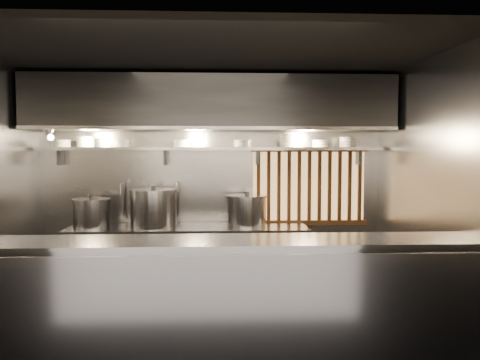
{
  "coord_description": "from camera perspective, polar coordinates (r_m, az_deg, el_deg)",
  "views": [
    {
      "loc": [
        0.08,
        -4.74,
        1.86
      ],
      "look_at": [
        0.33,
        0.55,
        1.52
      ],
      "focal_mm": 35.0,
      "sensor_mm": 36.0,
      "label": 1
    }
  ],
  "objects": [
    {
      "name": "bowl_stack_5",
      "position": [
        6.13,
        5.86,
        4.79
      ],
      "size": [
        0.23,
        0.23,
        0.17
      ],
      "color": "white",
      "rests_on": "bowl_shelf"
    },
    {
      "name": "bowl_stack_6",
      "position": [
        6.21,
        9.73,
        4.39
      ],
      "size": [
        0.22,
        0.22,
        0.09
      ],
      "color": "white",
      "rests_on": "bowl_shelf"
    },
    {
      "name": "cooking_bench",
      "position": [
        6.05,
        -6.33,
        -9.86
      ],
      "size": [
        3.0,
        0.7,
        0.9
      ],
      "primitive_type": "cube",
      "color": "#A0A0A6",
      "rests_on": "floor"
    },
    {
      "name": "stock_pot_left",
      "position": [
        6.11,
        -17.57,
        -3.84
      ],
      "size": [
        0.63,
        0.63,
        0.4
      ],
      "rotation": [
        0.0,
        0.0,
        -0.37
      ],
      "color": "#A0A0A6",
      "rests_on": "cooking_bench"
    },
    {
      "name": "wood_screen",
      "position": [
        6.33,
        8.4,
        -0.75
      ],
      "size": [
        1.56,
        0.09,
        1.04
      ],
      "color": "#FFC472",
      "rests_on": "wall_back"
    },
    {
      "name": "heat_lamp",
      "position": [
        5.94,
        -22.28,
        5.37
      ],
      "size": [
        0.25,
        0.35,
        0.2
      ],
      "color": "#A0A0A6",
      "rests_on": "exhaust_hood"
    },
    {
      "name": "serving_counter",
      "position": [
        4.0,
        -3.86,
        -15.24
      ],
      "size": [
        4.5,
        0.56,
        1.13
      ],
      "color": "#A0A0A6",
      "rests_on": "floor"
    },
    {
      "name": "bowl_stack_7",
      "position": [
        6.3,
        12.99,
        4.51
      ],
      "size": [
        0.23,
        0.23,
        0.13
      ],
      "color": "white",
      "rests_on": "bowl_shelf"
    },
    {
      "name": "faucet_left",
      "position": [
        6.26,
        -14.05,
        -1.55
      ],
      "size": [
        0.04,
        0.3,
        0.5
      ],
      "color": "silver",
      "rests_on": "wall_back"
    },
    {
      "name": "stock_pot_right",
      "position": [
        5.96,
        0.82,
        -3.71
      ],
      "size": [
        0.69,
        0.69,
        0.43
      ],
      "rotation": [
        0.0,
        0.0,
        -0.4
      ],
      "color": "#A0A0A6",
      "rests_on": "cooking_bench"
    },
    {
      "name": "bowl_stack_0",
      "position": [
        6.38,
        -20.88,
        4.18
      ],
      "size": [
        0.23,
        0.23,
        0.09
      ],
      "color": "white",
      "rests_on": "bowl_shelf"
    },
    {
      "name": "pendant_bulb",
      "position": [
        5.95,
        -4.46,
        4.61
      ],
      "size": [
        0.09,
        0.09,
        0.19
      ],
      "color": "#2D2D30",
      "rests_on": "exhaust_hood"
    },
    {
      "name": "bowl_stack_1",
      "position": [
        6.29,
        -18.28,
        4.42
      ],
      "size": [
        0.23,
        0.23,
        0.13
      ],
      "color": "white",
      "rests_on": "bowl_shelf"
    },
    {
      "name": "stock_pot_mid",
      "position": [
        5.95,
        -10.48,
        -3.37
      ],
      "size": [
        0.74,
        0.74,
        0.52
      ],
      "rotation": [
        0.0,
        0.0,
        -0.28
      ],
      "color": "#A0A0A6",
      "rests_on": "cooking_bench"
    },
    {
      "name": "floor",
      "position": [
        5.09,
        -3.6,
        -17.78
      ],
      "size": [
        4.5,
        4.5,
        0.0
      ],
      "primitive_type": "plane",
      "color": "black",
      "rests_on": "ground"
    },
    {
      "name": "bowl_stack_4",
      "position": [
        6.07,
        0.39,
        4.46
      ],
      "size": [
        0.24,
        0.24,
        0.09
      ],
      "color": "white",
      "rests_on": "bowl_shelf"
    },
    {
      "name": "wall_right",
      "position": [
        5.23,
        21.8,
        -1.66
      ],
      "size": [
        0.0,
        3.0,
        3.0
      ],
      "primitive_type": "plane",
      "rotation": [
        1.57,
        0.0,
        -1.57
      ],
      "color": "gray",
      "rests_on": "floor"
    },
    {
      "name": "bowl_stack_3",
      "position": [
        6.08,
        -7.11,
        4.43
      ],
      "size": [
        0.24,
        0.24,
        0.09
      ],
      "color": "white",
      "rests_on": "bowl_shelf"
    },
    {
      "name": "exhaust_hood",
      "position": [
        5.87,
        -3.53,
        9.15
      ],
      "size": [
        4.4,
        0.81,
        0.65
      ],
      "color": "#2D2D30",
      "rests_on": "ceiling"
    },
    {
      "name": "bowl_stack_2",
      "position": [
        6.19,
        -14.27,
        4.33
      ],
      "size": [
        0.21,
        0.21,
        0.09
      ],
      "color": "white",
      "rests_on": "bowl_shelf"
    },
    {
      "name": "bowl_shelf",
      "position": [
        6.06,
        -3.48,
        3.82
      ],
      "size": [
        4.4,
        0.34,
        0.04
      ],
      "primitive_type": "cube",
      "color": "#A0A0A6",
      "rests_on": "wall_back"
    },
    {
      "name": "wall_back",
      "position": [
        6.26,
        -3.44,
        -0.58
      ],
      "size": [
        4.5,
        0.0,
        4.5
      ],
      "primitive_type": "plane",
      "rotation": [
        1.57,
        0.0,
        0.0
      ],
      "color": "gray",
      "rests_on": "floor"
    },
    {
      "name": "faucet_right",
      "position": [
        6.16,
        -7.64,
        -1.55
      ],
      "size": [
        0.04,
        0.3,
        0.5
      ],
      "color": "silver",
      "rests_on": "wall_back"
    },
    {
      "name": "ceiling",
      "position": [
        4.84,
        -3.74,
        14.84
      ],
      "size": [
        4.5,
        4.5,
        0.0
      ],
      "primitive_type": "plane",
      "rotation": [
        3.14,
        0.0,
        0.0
      ],
      "color": "black",
      "rests_on": "wall_back"
    }
  ]
}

